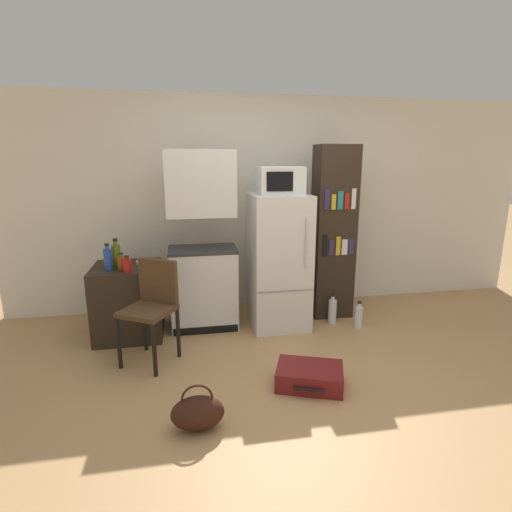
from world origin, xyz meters
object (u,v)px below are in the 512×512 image
Objects in this scene: bottle_ketchup_red at (127,265)px; chair at (153,301)px; bottle_amber_beer at (121,263)px; water_bottle_middle at (332,311)px; suitcase_large_flat at (310,376)px; side_table at (129,301)px; microwave at (280,180)px; bookshelf at (333,233)px; kitchen_hutch at (202,248)px; refrigerator at (279,261)px; handbag at (198,413)px; bottle_olive_oil at (116,255)px; bottle_blue_soda at (108,259)px; bowl at (144,263)px; water_bottle_front at (359,316)px.

chair is at bearing -54.98° from bottle_ketchup_red.
water_bottle_middle is (2.19, 0.04, -0.66)m from bottle_amber_beer.
bottle_amber_beer is 2.06m from suitcase_large_flat.
water_bottle_middle is at bearing -2.37° from side_table.
side_table reaches higher than water_bottle_middle.
bookshelf reaches higher than microwave.
kitchen_hutch is 1.59m from water_bottle_middle.
refrigerator is at bearing 0.00° from side_table.
handbag is (0.34, -1.07, -0.43)m from chair.
kitchen_hutch is (0.77, 0.09, 0.50)m from side_table.
handbag is at bearing -69.10° from side_table.
microwave is 1.79m from bottle_olive_oil.
bottle_blue_soda is 1.78× the size of bowl.
bottle_olive_oil reaches higher than suitcase_large_flat.
bottle_ketchup_red is (-0.72, -0.32, -0.07)m from kitchen_hutch.
microwave is at bearing -1.38° from bowl.
bottle_blue_soda reaches higher than side_table.
bookshelf is 5.35× the size of handbag.
chair is at bearing -63.31° from side_table.
bottle_amber_beer reaches higher than suitcase_large_flat.
suitcase_large_flat is at bearing -91.73° from microwave.
handbag is (-0.90, -0.38, 0.04)m from suitcase_large_flat.
water_bottle_middle is at bearing 0.96° from bottle_amber_beer.
bowl is at bearing 10.76° from side_table.
bottle_blue_soda reaches higher than suitcase_large_flat.
bottle_amber_beer is at bearing -175.44° from refrigerator.
bookshelf is (0.67, 0.16, 0.25)m from refrigerator.
bottle_amber_beer is 0.12m from bottle_olive_oil.
bowl is 0.41× the size of handbag.
bottle_amber_beer is at bearing -179.04° from water_bottle_middle.
bottle_amber_beer is 0.56× the size of water_bottle_front.
suitcase_large_flat is (1.61, -1.23, -0.78)m from bottle_olive_oil.
kitchen_hutch is 12.76× the size of bowl.
chair is (0.24, -0.35, -0.25)m from bottle_ketchup_red.
chair is (0.31, -0.45, -0.25)m from bottle_amber_beer.
refrigerator is at bearing 8.49° from bottle_ketchup_red.
water_bottle_middle is (2.00, -0.12, -0.61)m from bowl.
suitcase_large_flat is at bearing 22.82° from handbag.
bowl reaches higher than water_bottle_front.
bottle_olive_oil is at bearing 163.03° from suitcase_large_flat.
bottle_blue_soda is (-0.06, -0.08, -0.01)m from bottle_olive_oil.
kitchen_hutch is at bearing 15.35° from bottle_amber_beer.
water_bottle_front is at bearing -37.12° from water_bottle_middle.
chair is (0.12, -0.61, -0.20)m from bowl.
bottle_amber_beer reaches higher than bowl.
handbag is at bearing -134.77° from water_bottle_middle.
bookshelf reaches higher than chair.
kitchen_hutch is at bearing 12.88° from bottle_blue_soda.
microwave reaches higher than bottle_amber_beer.
side_table is at bearing 80.68° from bottle_amber_beer.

